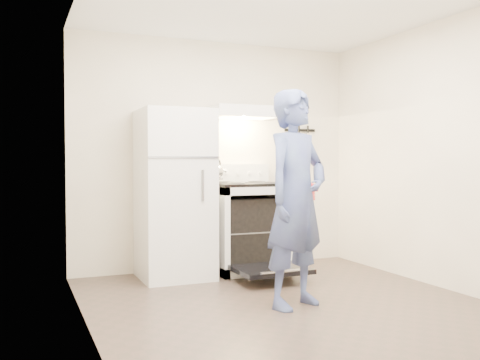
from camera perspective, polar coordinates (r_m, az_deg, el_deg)
name	(u,v)px	position (r m, az deg, el deg)	size (l,w,h in m)	color
floor	(294,307)	(4.46, 5.74, -13.36)	(3.60, 3.60, 0.00)	#4B3A32
back_wall	(216,155)	(5.94, -2.55, 2.66)	(3.20, 0.02, 2.50)	white
refrigerator	(174,194)	(5.44, -7.00, -1.50)	(0.70, 0.70, 1.70)	white
stove_body	(247,228)	(5.77, 0.73, -5.17)	(0.76, 0.65, 0.92)	white
cooktop	(247,184)	(5.73, 0.74, -0.46)	(0.76, 0.65, 0.03)	black
backsplash	(237,173)	(5.99, -0.35, 0.75)	(0.76, 0.07, 0.20)	white
oven_door	(271,269)	(5.29, 3.34, -9.51)	(0.70, 0.54, 0.04)	black
oven_rack	(247,230)	(5.78, 0.73, -5.37)	(0.60, 0.52, 0.01)	slate
range_hood	(244,112)	(5.82, 0.44, 7.21)	(0.76, 0.50, 0.12)	white
knife_strip	(300,130)	(6.38, 6.41, 5.30)	(0.40, 0.02, 0.03)	black
pizza_stone	(248,228)	(5.86, 0.83, -5.13)	(0.34, 0.34, 0.02)	#957154
tea_kettle	(216,171)	(5.76, -2.61, 1.01)	(0.22, 0.18, 0.26)	silver
utensil_jar	(280,174)	(5.61, 4.27, 0.61)	(0.09, 0.09, 0.13)	silver
person	(296,198)	(4.35, 6.03, -1.95)	(0.64, 0.42, 1.76)	navy
dutch_oven	(299,193)	(4.69, 6.35, -1.34)	(0.34, 0.27, 0.23)	red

